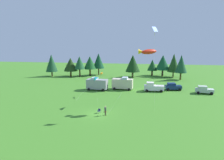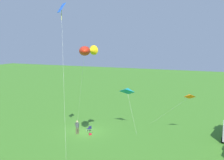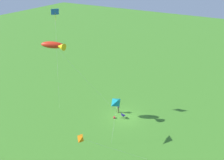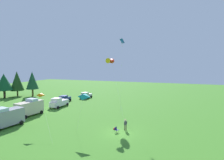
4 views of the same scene
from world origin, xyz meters
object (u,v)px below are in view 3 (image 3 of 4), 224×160
(person_kite_flyer, at_px, (118,107))
(kite_delta_orange, at_px, (83,138))
(kite_large_fish, at_px, (55,45))
(folding_chair, at_px, (123,115))
(kite_diamond_blue, at_px, (55,15))
(backpack_on_grass, at_px, (114,118))
(kite_delta_teal, at_px, (118,102))

(person_kite_flyer, distance_m, kite_delta_orange, 14.43)
(kite_large_fish, bearing_deg, kite_delta_orange, 141.85)
(kite_large_fish, distance_m, kite_delta_orange, 14.49)
(folding_chair, xyz_separation_m, kite_diamond_blue, (9.60, 2.11, 13.99))
(folding_chair, relative_size, kite_delta_orange, 0.12)
(folding_chair, xyz_separation_m, kite_large_fish, (8.38, 4.03, 10.47))
(kite_delta_orange, distance_m, kite_diamond_blue, 18.01)
(folding_chair, bearing_deg, backpack_on_grass, 145.00)
(kite_large_fish, bearing_deg, backpack_on_grass, -155.24)
(person_kite_flyer, bearing_deg, kite_large_fish, -176.52)
(folding_chair, distance_m, backpack_on_grass, 1.31)
(person_kite_flyer, bearing_deg, folding_chair, -69.83)
(person_kite_flyer, distance_m, folding_chair, 1.79)
(backpack_on_grass, bearing_deg, kite_delta_teal, 125.92)
(folding_chair, xyz_separation_m, backpack_on_grass, (1.07, 0.66, -0.38))
(folding_chair, bearing_deg, kite_diamond_blue, 125.67)
(person_kite_flyer, bearing_deg, backpack_on_grass, -112.69)
(backpack_on_grass, distance_m, kite_delta_orange, 13.13)
(kite_delta_orange, bearing_deg, kite_diamond_blue, -40.93)
(kite_large_fish, bearing_deg, person_kite_flyer, -144.13)
(person_kite_flyer, relative_size, kite_delta_orange, 0.26)
(person_kite_flyer, height_order, folding_chair, person_kite_flyer)
(person_kite_flyer, height_order, backpack_on_grass, person_kite_flyer)
(person_kite_flyer, height_order, kite_diamond_blue, kite_diamond_blue)
(kite_delta_orange, bearing_deg, kite_large_fish, -38.15)
(person_kite_flyer, bearing_deg, kite_delta_teal, -93.24)
(kite_large_fish, xyz_separation_m, kite_diamond_blue, (1.22, -1.92, 3.52))
(person_kite_flyer, height_order, kite_delta_teal, kite_delta_teal)
(kite_large_fish, xyz_separation_m, kite_delta_orange, (-10.50, 8.25, -5.63))
(kite_diamond_blue, bearing_deg, folding_chair, -167.58)
(person_kite_flyer, distance_m, kite_large_fish, 13.18)
(kite_delta_orange, bearing_deg, person_kite_flyer, -75.34)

